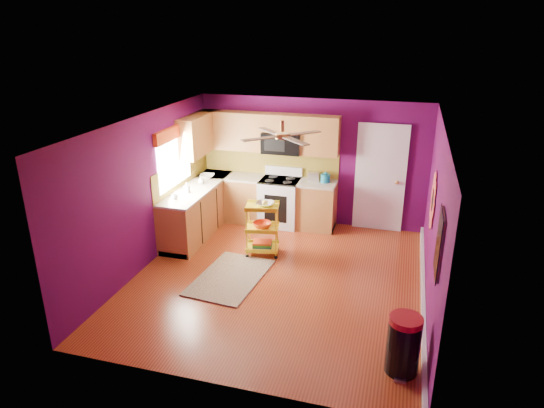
% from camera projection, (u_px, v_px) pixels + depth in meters
% --- Properties ---
extents(ground, '(5.00, 5.00, 0.00)m').
position_uv_depth(ground, '(278.00, 279.00, 7.74)').
color(ground, maroon).
rests_on(ground, ground).
extents(room_envelope, '(4.54, 5.04, 2.52)m').
position_uv_depth(room_envelope, '(280.00, 182.00, 7.15)').
color(room_envelope, '#4F0945').
rests_on(room_envelope, ground).
extents(lower_cabinets, '(2.81, 2.31, 0.94)m').
position_uv_depth(lower_cabinets, '(236.00, 206.00, 9.56)').
color(lower_cabinets, '#935A28').
rests_on(lower_cabinets, ground).
extents(electric_range, '(0.76, 0.66, 1.13)m').
position_uv_depth(electric_range, '(280.00, 202.00, 9.66)').
color(electric_range, white).
rests_on(electric_range, ground).
extents(upper_cabinetry, '(2.80, 2.30, 1.26)m').
position_uv_depth(upper_cabinetry, '(246.00, 134.00, 9.37)').
color(upper_cabinetry, '#935A28').
rests_on(upper_cabinetry, ground).
extents(left_window, '(0.08, 1.35, 1.08)m').
position_uv_depth(left_window, '(174.00, 148.00, 8.63)').
color(left_window, white).
rests_on(left_window, ground).
extents(panel_door, '(0.95, 0.11, 2.15)m').
position_uv_depth(panel_door, '(380.00, 179.00, 9.25)').
color(panel_door, white).
rests_on(panel_door, ground).
extents(right_wall_art, '(0.04, 2.74, 1.04)m').
position_uv_depth(right_wall_art, '(435.00, 218.00, 6.35)').
color(right_wall_art, black).
rests_on(right_wall_art, ground).
extents(ceiling_fan, '(1.01, 1.01, 0.26)m').
position_uv_depth(ceiling_fan, '(282.00, 135.00, 7.11)').
color(ceiling_fan, '#BF8C3F').
rests_on(ceiling_fan, ground).
extents(shag_rug, '(1.09, 1.64, 0.02)m').
position_uv_depth(shag_rug, '(230.00, 277.00, 7.77)').
color(shag_rug, '#321E10').
rests_on(shag_rug, ground).
extents(rolling_cart, '(0.63, 0.51, 1.01)m').
position_uv_depth(rolling_cart, '(263.00, 227.00, 8.39)').
color(rolling_cart, yellow).
rests_on(rolling_cart, ground).
extents(trash_can, '(0.40, 0.43, 0.74)m').
position_uv_depth(trash_can, '(403.00, 345.00, 5.58)').
color(trash_can, black).
rests_on(trash_can, ground).
extents(teal_kettle, '(0.18, 0.18, 0.21)m').
position_uv_depth(teal_kettle, '(325.00, 178.00, 9.33)').
color(teal_kettle, '#137491').
rests_on(teal_kettle, lower_cabinets).
extents(toaster, '(0.22, 0.15, 0.18)m').
position_uv_depth(toaster, '(314.00, 176.00, 9.41)').
color(toaster, beige).
rests_on(toaster, lower_cabinets).
extents(soap_bottle_a, '(0.09, 0.09, 0.19)m').
position_uv_depth(soap_bottle_a, '(187.00, 188.00, 8.77)').
color(soap_bottle_a, '#EA3F72').
rests_on(soap_bottle_a, lower_cabinets).
extents(soap_bottle_b, '(0.12, 0.12, 0.15)m').
position_uv_depth(soap_bottle_b, '(201.00, 180.00, 9.23)').
color(soap_bottle_b, white).
rests_on(soap_bottle_b, lower_cabinets).
extents(counter_dish, '(0.28, 0.28, 0.07)m').
position_uv_depth(counter_dish, '(207.00, 176.00, 9.60)').
color(counter_dish, white).
rests_on(counter_dish, lower_cabinets).
extents(counter_cup, '(0.11, 0.11, 0.09)m').
position_uv_depth(counter_cup, '(175.00, 197.00, 8.46)').
color(counter_cup, white).
rests_on(counter_cup, lower_cabinets).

